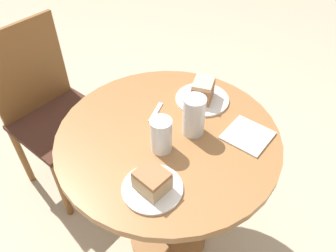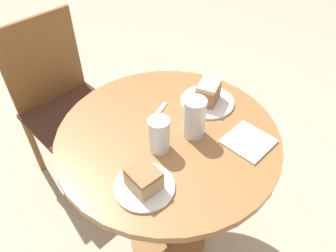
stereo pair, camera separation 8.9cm
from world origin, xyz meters
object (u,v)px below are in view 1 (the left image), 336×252
(glass_lemonade, at_px, (194,118))
(chair, at_px, (51,110))
(plate_near, at_px, (202,99))
(cake_slice_far, at_px, (152,180))
(glass_water, at_px, (161,137))
(plate_far, at_px, (152,188))
(cake_slice_near, at_px, (203,90))

(glass_lemonade, bearing_deg, chair, 90.03)
(chair, height_order, plate_near, chair)
(cake_slice_far, height_order, glass_water, glass_water)
(plate_near, xyz_separation_m, plate_far, (-0.48, -0.08, 0.00))
(cake_slice_near, bearing_deg, cake_slice_far, -171.08)
(plate_near, xyz_separation_m, cake_slice_near, (0.00, 0.00, 0.05))
(plate_far, bearing_deg, cake_slice_far, -26.57)
(cake_slice_far, distance_m, glass_lemonade, 0.30)
(plate_near, bearing_deg, glass_water, -179.20)
(chair, height_order, glass_lemonade, chair)
(cake_slice_near, relative_size, glass_water, 0.90)
(cake_slice_far, bearing_deg, chair, 70.91)
(plate_far, bearing_deg, plate_near, 8.92)
(plate_far, bearing_deg, chair, 70.91)
(plate_near, height_order, glass_water, glass_water)
(chair, bearing_deg, cake_slice_far, -101.67)
(chair, relative_size, plate_near, 4.20)
(plate_far, relative_size, cake_slice_far, 1.75)
(plate_far, height_order, cake_slice_far, cake_slice_far)
(chair, relative_size, cake_slice_near, 7.79)
(plate_near, relative_size, cake_slice_far, 1.98)
(cake_slice_far, bearing_deg, plate_near, 8.92)
(cake_slice_near, bearing_deg, plate_far, -171.08)
(chair, bearing_deg, cake_slice_near, -69.19)
(chair, xyz_separation_m, glass_water, (-0.13, -0.79, 0.33))
(chair, xyz_separation_m, plate_far, (-0.30, -0.86, 0.28))
(glass_lemonade, relative_size, glass_water, 1.19)
(chair, relative_size, plate_far, 4.77)
(cake_slice_near, bearing_deg, glass_lemonade, -162.70)
(chair, distance_m, glass_water, 0.86)
(cake_slice_far, height_order, glass_lemonade, glass_lemonade)
(plate_near, relative_size, glass_lemonade, 1.41)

